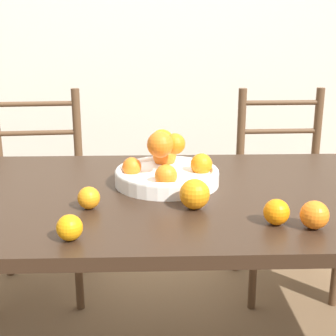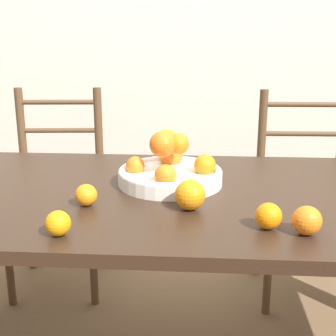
{
  "view_description": "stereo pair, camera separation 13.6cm",
  "coord_description": "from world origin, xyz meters",
  "px_view_note": "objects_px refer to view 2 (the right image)",
  "views": [
    {
      "loc": [
        -0.15,
        -1.34,
        1.2
      ],
      "look_at": [
        -0.11,
        -0.03,
        0.82
      ],
      "focal_mm": 50.0,
      "sensor_mm": 36.0,
      "label": 1
    },
    {
      "loc": [
        -0.02,
        -1.34,
        1.2
      ],
      "look_at": [
        -0.11,
        -0.03,
        0.82
      ],
      "focal_mm": 50.0,
      "sensor_mm": 36.0,
      "label": 2
    }
  ],
  "objects_px": {
    "orange_loose_0": "(86,195)",
    "chair_left": "(58,193)",
    "orange_loose_2": "(190,195)",
    "orange_loose_3": "(307,221)",
    "orange_loose_4": "(269,216)",
    "chair_right": "(304,199)",
    "orange_loose_1": "(58,223)",
    "fruit_bowl": "(170,170)"
  },
  "relations": [
    {
      "from": "orange_loose_0",
      "to": "chair_left",
      "type": "bearing_deg",
      "value": 112.48
    },
    {
      "from": "orange_loose_2",
      "to": "orange_loose_3",
      "type": "height_order",
      "value": "orange_loose_2"
    },
    {
      "from": "orange_loose_0",
      "to": "orange_loose_4",
      "type": "height_order",
      "value": "orange_loose_4"
    },
    {
      "from": "orange_loose_0",
      "to": "chair_right",
      "type": "height_order",
      "value": "chair_right"
    },
    {
      "from": "orange_loose_4",
      "to": "chair_right",
      "type": "relative_size",
      "value": 0.07
    },
    {
      "from": "orange_loose_1",
      "to": "chair_right",
      "type": "distance_m",
      "value": 1.4
    },
    {
      "from": "orange_loose_0",
      "to": "orange_loose_2",
      "type": "height_order",
      "value": "orange_loose_2"
    },
    {
      "from": "orange_loose_2",
      "to": "chair_right",
      "type": "height_order",
      "value": "chair_right"
    },
    {
      "from": "orange_loose_1",
      "to": "orange_loose_4",
      "type": "relative_size",
      "value": 0.94
    },
    {
      "from": "orange_loose_1",
      "to": "orange_loose_4",
      "type": "bearing_deg",
      "value": 8.63
    },
    {
      "from": "fruit_bowl",
      "to": "orange_loose_0",
      "type": "distance_m",
      "value": 0.31
    },
    {
      "from": "orange_loose_2",
      "to": "chair_left",
      "type": "height_order",
      "value": "chair_left"
    },
    {
      "from": "orange_loose_2",
      "to": "orange_loose_1",
      "type": "bearing_deg",
      "value": -147.74
    },
    {
      "from": "orange_loose_0",
      "to": "chair_right",
      "type": "relative_size",
      "value": 0.06
    },
    {
      "from": "orange_loose_2",
      "to": "orange_loose_4",
      "type": "bearing_deg",
      "value": -31.09
    },
    {
      "from": "orange_loose_0",
      "to": "orange_loose_1",
      "type": "height_order",
      "value": "same"
    },
    {
      "from": "orange_loose_3",
      "to": "chair_right",
      "type": "distance_m",
      "value": 1.12
    },
    {
      "from": "orange_loose_2",
      "to": "orange_loose_3",
      "type": "distance_m",
      "value": 0.31
    },
    {
      "from": "orange_loose_1",
      "to": "chair_left",
      "type": "bearing_deg",
      "value": 107.78
    },
    {
      "from": "fruit_bowl",
      "to": "orange_loose_3",
      "type": "distance_m",
      "value": 0.51
    },
    {
      "from": "fruit_bowl",
      "to": "chair_left",
      "type": "relative_size",
      "value": 0.34
    },
    {
      "from": "fruit_bowl",
      "to": "orange_loose_4",
      "type": "xyz_separation_m",
      "value": [
        0.26,
        -0.34,
        -0.01
      ]
    },
    {
      "from": "chair_left",
      "to": "chair_right",
      "type": "distance_m",
      "value": 1.17
    },
    {
      "from": "orange_loose_3",
      "to": "chair_right",
      "type": "xyz_separation_m",
      "value": [
        0.24,
        1.05,
        -0.32
      ]
    },
    {
      "from": "orange_loose_3",
      "to": "orange_loose_4",
      "type": "xyz_separation_m",
      "value": [
        -0.09,
        0.03,
        -0.0
      ]
    },
    {
      "from": "fruit_bowl",
      "to": "orange_loose_1",
      "type": "xyz_separation_m",
      "value": [
        -0.24,
        -0.41,
        -0.02
      ]
    },
    {
      "from": "fruit_bowl",
      "to": "orange_loose_0",
      "type": "relative_size",
      "value": 5.35
    },
    {
      "from": "orange_loose_3",
      "to": "orange_loose_1",
      "type": "bearing_deg",
      "value": -175.38
    },
    {
      "from": "orange_loose_2",
      "to": "chair_left",
      "type": "distance_m",
      "value": 1.16
    },
    {
      "from": "orange_loose_0",
      "to": "orange_loose_1",
      "type": "bearing_deg",
      "value": -95.08
    },
    {
      "from": "orange_loose_1",
      "to": "chair_left",
      "type": "relative_size",
      "value": 0.06
    },
    {
      "from": "orange_loose_2",
      "to": "orange_loose_4",
      "type": "height_order",
      "value": "orange_loose_2"
    },
    {
      "from": "orange_loose_1",
      "to": "chair_right",
      "type": "bearing_deg",
      "value": 53.13
    },
    {
      "from": "fruit_bowl",
      "to": "orange_loose_3",
      "type": "bearing_deg",
      "value": -46.61
    },
    {
      "from": "fruit_bowl",
      "to": "orange_loose_4",
      "type": "height_order",
      "value": "fruit_bowl"
    },
    {
      "from": "orange_loose_3",
      "to": "orange_loose_4",
      "type": "height_order",
      "value": "orange_loose_3"
    },
    {
      "from": "orange_loose_2",
      "to": "chair_right",
      "type": "xyz_separation_m",
      "value": [
        0.51,
        0.9,
        -0.32
      ]
    },
    {
      "from": "fruit_bowl",
      "to": "chair_right",
      "type": "height_order",
      "value": "chair_right"
    },
    {
      "from": "chair_right",
      "to": "chair_left",
      "type": "bearing_deg",
      "value": 178.19
    },
    {
      "from": "orange_loose_1",
      "to": "orange_loose_3",
      "type": "height_order",
      "value": "orange_loose_3"
    },
    {
      "from": "fruit_bowl",
      "to": "chair_right",
      "type": "bearing_deg",
      "value": 49.33
    },
    {
      "from": "orange_loose_2",
      "to": "fruit_bowl",
      "type": "bearing_deg",
      "value": 107.04
    }
  ]
}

